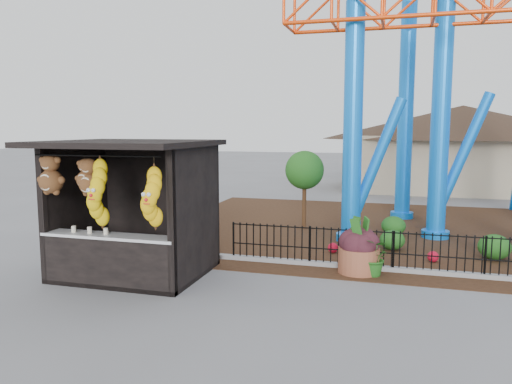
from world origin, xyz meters
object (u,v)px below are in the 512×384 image
(potted_plant, at_px, (374,257))
(prize_booth, at_px, (127,211))
(roller_coaster, at_px, (481,29))
(terracotta_planter, at_px, (359,260))

(potted_plant, bearing_deg, prize_booth, -144.48)
(prize_booth, distance_m, roller_coaster, 12.00)
(roller_coaster, height_order, potted_plant, roller_coaster)
(prize_booth, relative_size, terracotta_planter, 3.63)
(roller_coaster, xyz_separation_m, terracotta_planter, (-3.10, -5.53, -6.14))
(prize_booth, relative_size, roller_coaster, 0.32)
(terracotta_planter, bearing_deg, potted_plant, -22.80)
(prize_booth, bearing_deg, terracotta_planter, 19.71)
(prize_booth, height_order, potted_plant, prize_booth)
(prize_booth, xyz_separation_m, potted_plant, (5.40, 1.65, -1.09))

